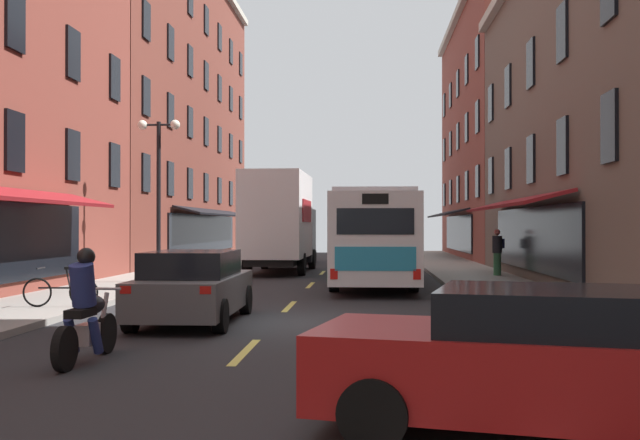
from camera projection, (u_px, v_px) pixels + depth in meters
The scene contains 12 objects.
ground_plane at pixel (274, 325), 15.01m from camera, with size 34.80×80.00×0.10m, color #28282B.
lane_centre_dashes at pixel (272, 324), 14.76m from camera, with size 0.14×73.90×0.01m.
sidewalk_right at pixel (568, 322), 14.62m from camera, with size 3.00×80.00×0.14m, color gray.
transit_bus at pixel (372, 237), 25.19m from camera, with size 2.74×11.48×3.05m.
box_truck at pixel (280, 223), 31.08m from camera, with size 2.56×7.86×4.13m.
sedan_near at pixel (556, 360), 6.85m from camera, with size 4.73×2.72×1.39m.
sedan_mid at pixel (193, 286), 14.97m from camera, with size 1.94×4.41×1.47m.
sedan_far at pixel (296, 250), 39.53m from camera, with size 1.98×4.51×1.33m.
motorcycle_rider at pixel (86, 313), 10.62m from camera, with size 0.62×2.07×1.66m.
bicycle_near at pixel (61, 291), 16.64m from camera, with size 1.71×0.48×0.91m.
pedestrian_near at pixel (498, 251), 27.32m from camera, with size 0.48×0.51×1.72m.
street_lamp_twin at pixel (159, 192), 24.18m from camera, with size 1.42×0.32×5.33m.
Camera 1 is at (1.93, -14.93, 1.97)m, focal length 41.29 mm.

